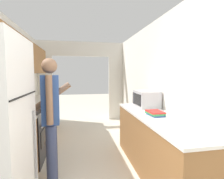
# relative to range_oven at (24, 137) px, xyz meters

# --- Properties ---
(wall_left) EXTENTS (0.38, 6.91, 2.50)m
(wall_left) POSITION_rel_range_oven_xyz_m (-0.26, 0.02, 1.03)
(wall_left) COLOR silver
(wall_left) RESTS_ON ground_plane
(wall_right) EXTENTS (0.06, 6.91, 2.50)m
(wall_right) POSITION_rel_range_oven_xyz_m (2.38, -0.34, 0.80)
(wall_right) COLOR silver
(wall_right) RESTS_ON ground_plane
(wall_far_with_doorway) EXTENTS (3.05, 0.06, 2.50)m
(wall_far_with_doorway) POSITION_rel_range_oven_xyz_m (1.02, 2.54, 1.00)
(wall_far_with_doorway) COLOR silver
(wall_far_with_doorway) RESTS_ON ground_plane
(counter_left) EXTENTS (0.62, 3.31, 0.88)m
(counter_left) POSITION_rel_range_oven_xyz_m (-0.01, 0.76, -0.00)
(counter_left) COLOR brown
(counter_left) RESTS_ON ground_plane
(counter_right) EXTENTS (0.62, 2.24, 0.88)m
(counter_right) POSITION_rel_range_oven_xyz_m (2.05, -0.72, -0.01)
(counter_right) COLOR brown
(counter_right) RESTS_ON ground_plane
(range_oven) EXTENTS (0.66, 0.74, 1.02)m
(range_oven) POSITION_rel_range_oven_xyz_m (0.00, 0.00, 0.00)
(range_oven) COLOR black
(range_oven) RESTS_ON ground_plane
(person) EXTENTS (0.54, 0.39, 1.69)m
(person) POSITION_rel_range_oven_xyz_m (0.55, -0.73, 0.46)
(person) COLOR #384266
(person) RESTS_ON ground_plane
(microwave) EXTENTS (0.37, 0.52, 0.30)m
(microwave) POSITION_rel_range_oven_xyz_m (2.14, -0.04, 0.58)
(microwave) COLOR #B7B7BC
(microwave) RESTS_ON counter_right
(book_stack) EXTENTS (0.22, 0.29, 0.06)m
(book_stack) POSITION_rel_range_oven_xyz_m (2.01, -0.71, 0.47)
(book_stack) COLOR #2D4C99
(book_stack) RESTS_ON counter_right
(knife) EXTENTS (0.15, 0.31, 0.02)m
(knife) POSITION_rel_range_oven_xyz_m (-0.07, 0.59, 0.44)
(knife) COLOR #B7B7BC
(knife) RESTS_ON counter_left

